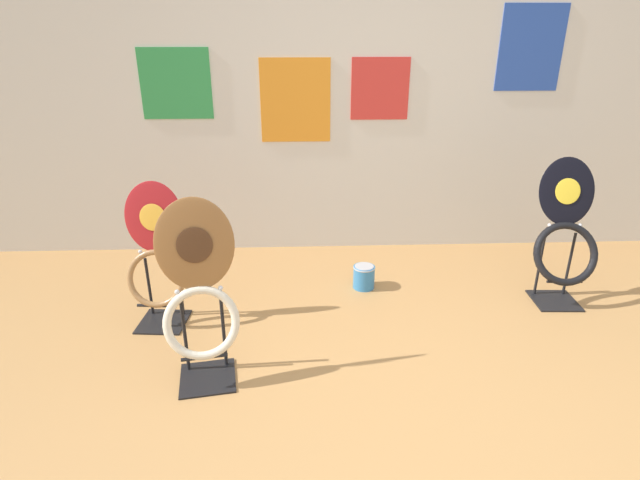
# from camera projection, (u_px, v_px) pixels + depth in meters

# --- Properties ---
(ground_plane) EXTENTS (14.00, 14.00, 0.00)m
(ground_plane) POSITION_uv_depth(u_px,v_px,m) (428.00, 447.00, 2.16)
(ground_plane) COLOR #B7844C
(wall_back) EXTENTS (8.00, 0.07, 2.60)m
(wall_back) POSITION_uv_depth(u_px,v_px,m) (370.00, 84.00, 3.71)
(wall_back) COLOR silver
(wall_back) RESTS_ON ground_plane
(toilet_seat_display_jazz_black) EXTENTS (0.42, 0.34, 0.94)m
(toilet_seat_display_jazz_black) POSITION_uv_depth(u_px,v_px,m) (565.00, 241.00, 3.17)
(toilet_seat_display_jazz_black) COLOR black
(toilet_seat_display_jazz_black) RESTS_ON ground_plane
(toilet_seat_display_woodgrain) EXTENTS (0.40, 0.32, 0.96)m
(toilet_seat_display_woodgrain) POSITION_uv_depth(u_px,v_px,m) (199.00, 296.00, 2.41)
(toilet_seat_display_woodgrain) COLOR black
(toilet_seat_display_woodgrain) RESTS_ON ground_plane
(toilet_seat_display_crimson_swirl) EXTENTS (0.36, 0.30, 0.88)m
(toilet_seat_display_crimson_swirl) POSITION_uv_depth(u_px,v_px,m) (156.00, 262.00, 2.94)
(toilet_seat_display_crimson_swirl) COLOR black
(toilet_seat_display_crimson_swirl) RESTS_ON ground_plane
(paint_can) EXTENTS (0.15, 0.15, 0.17)m
(paint_can) POSITION_uv_depth(u_px,v_px,m) (364.00, 276.00, 3.47)
(paint_can) COLOR teal
(paint_can) RESTS_ON ground_plane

